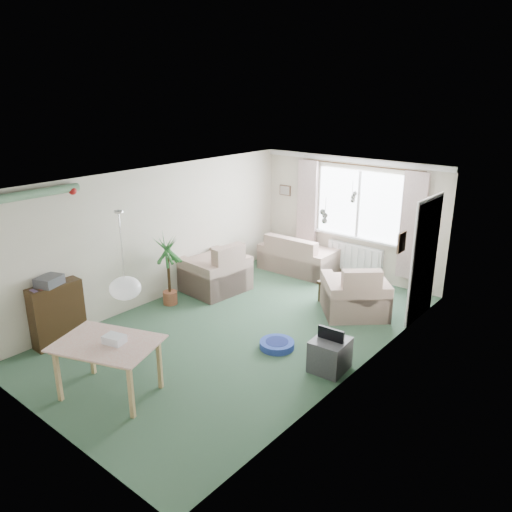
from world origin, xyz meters
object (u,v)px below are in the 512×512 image
Objects in this scene: armchair_left at (214,266)px; tv_cube at (330,355)px; bookshelf at (57,314)px; houseplant at (169,271)px; armchair_corner at (355,288)px; coffee_table at (344,295)px; sofa at (299,253)px; pet_bed at (277,345)px; dining_table at (110,369)px.

armchair_left is 2.17× the size of tv_cube.
houseplant reaches higher than bookshelf.
armchair_left is at bearing -25.29° from armchair_corner.
coffee_table is 0.93× the size of bookshelf.
armchair_corner is 3.23m from houseplant.
armchair_left reaches higher than armchair_corner.
houseplant reaches higher than sofa.
sofa is at bearing 166.34° from armchair_left.
pet_bed is (1.65, -2.91, -0.34)m from sofa.
tv_cube is at bearing 76.62° from armchair_left.
armchair_left reaches higher than pet_bed.
sofa is at bearing -71.81° from armchair_corner.
sofa is 5.23m from dining_table.
bookshelf is at bearing -123.71° from coffee_table.
dining_table is (-0.88, -4.22, 0.15)m from coffee_table.
bookshelf reaches higher than tv_cube.
houseplant is (-0.15, -0.98, 0.15)m from armchair_left.
armchair_corner is 0.41m from coffee_table.
tv_cube is (1.81, 2.24, -0.13)m from dining_table.
dining_table is (0.76, -5.17, -0.04)m from sofa.
coffee_table is 3.11m from houseplant.
coffee_table is 1.97m from pet_bed.
sofa is 1.45× the size of armchair_left.
armchair_left is (-0.63, -1.87, 0.09)m from sofa.
sofa reaches higher than tv_cube.
tv_cube is 0.93m from pet_bed.
sofa reaches higher than pet_bed.
armchair_corner is (1.93, -1.10, 0.06)m from sofa.
houseplant is 2.50m from pet_bed.
bookshelf is 2.02m from houseplant.
houseplant is at bearing -3.73° from armchair_left.
armchair_corner reaches higher than tv_cube.
dining_table is (1.73, -0.30, -0.12)m from bookshelf.
dining_table reaches higher than coffee_table.
armchair_left reaches higher than coffee_table.
bookshelf is at bearing 170.03° from dining_table.
sofa is 1.98m from armchair_left.
pet_bed is (-0.92, 0.02, -0.17)m from tv_cube.
armchair_left is at bearing 84.57° from bookshelf.
coffee_table is at bearing 57.34° from bookshelf.
sofa is 2.97m from houseplant.
houseplant is 2.46× the size of pet_bed.
armchair_corner is 0.81× the size of houseplant.
houseplant is (0.19, 2.01, 0.16)m from bookshelf.
houseplant is 2.55× the size of tv_cube.
armchair_left is 2.47m from coffee_table.
coffee_table is 4.71m from bookshelf.
bookshelf is 4.04m from tv_cube.
sofa is 1.78× the size of coffee_table.
armchair_corner is at bearing -27.26° from coffee_table.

